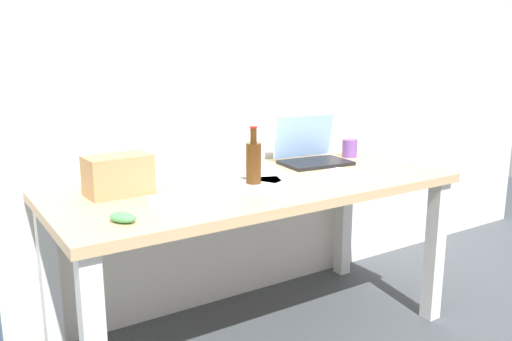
{
  "coord_description": "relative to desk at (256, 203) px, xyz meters",
  "views": [
    {
      "loc": [
        -1.2,
        -1.85,
        1.28
      ],
      "look_at": [
        0.0,
        0.0,
        0.79
      ],
      "focal_mm": 36.69,
      "sensor_mm": 36.0,
      "label": 1
    }
  ],
  "objects": [
    {
      "name": "computer_mouse",
      "position": [
        -0.67,
        -0.23,
        0.11
      ],
      "size": [
        0.1,
        0.12,
        0.03
      ],
      "primitive_type": "ellipsoid",
      "rotation": [
        0.0,
        0.0,
        0.56
      ],
      "color": "#4C9E56",
      "rests_on": "desk"
    },
    {
      "name": "cardboard_box",
      "position": [
        -0.57,
        0.12,
        0.17
      ],
      "size": [
        0.26,
        0.16,
        0.16
      ],
      "primitive_type": "cube",
      "rotation": [
        0.0,
        0.0,
        0.06
      ],
      "color": "tan",
      "rests_on": "desk"
    },
    {
      "name": "beer_bottle",
      "position": [
        -0.03,
        -0.03,
        0.19
      ],
      "size": [
        0.07,
        0.07,
        0.25
      ],
      "color": "#47280F",
      "rests_on": "desk"
    },
    {
      "name": "desk",
      "position": [
        0.0,
        0.0,
        0.0
      ],
      "size": [
        1.76,
        0.77,
        0.74
      ],
      "color": "tan",
      "rests_on": "ground"
    },
    {
      "name": "paper_sheet_front_right",
      "position": [
        0.42,
        -0.15,
        0.1
      ],
      "size": [
        0.27,
        0.34,
        0.0
      ],
      "primitive_type": "cube",
      "rotation": [
        0.0,
        0.0,
        0.23
      ],
      "color": "white",
      "rests_on": "desk"
    },
    {
      "name": "paper_sheet_near_back",
      "position": [
        0.08,
        0.1,
        0.1
      ],
      "size": [
        0.31,
        0.36,
        0.0
      ],
      "primitive_type": "cube",
      "rotation": [
        0.0,
        0.0,
        0.43
      ],
      "color": "white",
      "rests_on": "desk"
    },
    {
      "name": "laptop_right",
      "position": [
        0.45,
        0.18,
        0.15
      ],
      "size": [
        0.36,
        0.28,
        0.24
      ],
      "color": "black",
      "rests_on": "desk"
    },
    {
      "name": "back_wall",
      "position": [
        0.0,
        0.44,
        0.66
      ],
      "size": [
        5.2,
        0.08,
        2.6
      ],
      "primitive_type": "cube",
      "color": "silver",
      "rests_on": "ground"
    },
    {
      "name": "ground_plane",
      "position": [
        0.0,
        0.0,
        -0.64
      ],
      "size": [
        8.0,
        8.0,
        0.0
      ],
      "primitive_type": "plane",
      "color": "#42474C"
    },
    {
      "name": "paper_sheet_center",
      "position": [
        -0.02,
        -0.07,
        0.1
      ],
      "size": [
        0.3,
        0.35,
        0.0
      ],
      "primitive_type": "cube",
      "rotation": [
        0.0,
        0.0,
        -0.35
      ],
      "color": "white",
      "rests_on": "desk"
    },
    {
      "name": "coffee_mug",
      "position": [
        0.72,
        0.19,
        0.14
      ],
      "size": [
        0.08,
        0.08,
        0.09
      ],
      "primitive_type": "cylinder",
      "color": "#724799",
      "rests_on": "desk"
    },
    {
      "name": "paper_sheet_front_left",
      "position": [
        -0.43,
        -0.14,
        0.1
      ],
      "size": [
        0.27,
        0.34,
        0.0
      ],
      "primitive_type": "cube",
      "rotation": [
        0.0,
        0.0,
        -0.24
      ],
      "color": "white",
      "rests_on": "desk"
    }
  ]
}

